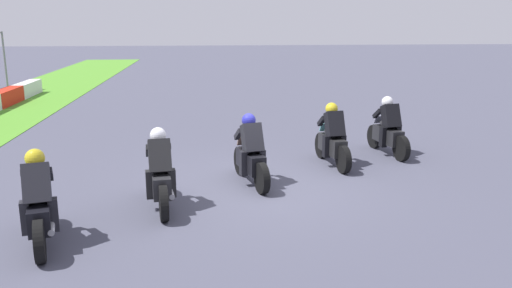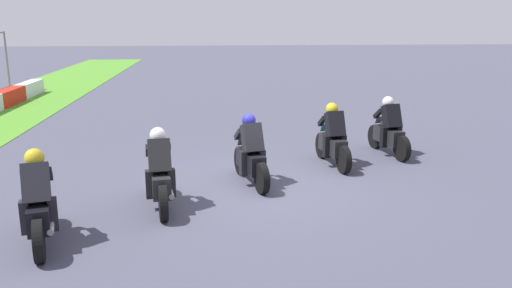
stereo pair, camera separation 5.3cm
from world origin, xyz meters
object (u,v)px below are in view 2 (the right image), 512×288
Objects in this scene: rider_lane_a at (389,131)px; rider_lane_b at (333,140)px; rider_lane_d at (160,175)px; rider_lane_c at (251,155)px; rider_lane_e at (39,206)px.

rider_lane_b is at bearing 108.14° from rider_lane_a.
rider_lane_a is 1.00× the size of rider_lane_d.
rider_lane_a is 1.01× the size of rider_lane_c.
rider_lane_a is 1.00× the size of rider_lane_b.
rider_lane_a is 4.33m from rider_lane_c.
rider_lane_c is 4.48m from rider_lane_e.
rider_lane_b is (-0.89, 1.68, 0.00)m from rider_lane_a.
rider_lane_e is at bearing 117.41° from rider_lane_b.
rider_lane_a is at bearing -70.75° from rider_lane_e.
rider_lane_b is at bearing -65.13° from rider_lane_d.
rider_lane_d is at bearing 112.14° from rider_lane_a.
rider_lane_c and rider_lane_e have the same top height.
rider_lane_c and rider_lane_d have the same top height.
rider_lane_b and rider_lane_d have the same top height.
rider_lane_a is 6.54m from rider_lane_d.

